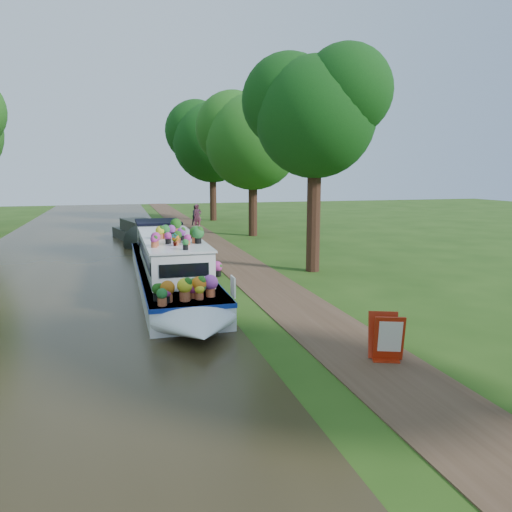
{
  "coord_description": "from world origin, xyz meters",
  "views": [
    {
      "loc": [
        -4.02,
        -16.08,
        4.09
      ],
      "look_at": [
        0.45,
        -0.15,
        1.3
      ],
      "focal_mm": 35.0,
      "sensor_mm": 36.0,
      "label": 1
    }
  ],
  "objects_px": {
    "pedestrian_pink": "(198,216)",
    "pedestrian_dark": "(196,215)",
    "second_boat": "(140,233)",
    "sandwich_board": "(386,339)",
    "plant_boat": "(171,266)"
  },
  "relations": [
    {
      "from": "plant_boat",
      "to": "second_boat",
      "type": "relative_size",
      "value": 1.92
    },
    {
      "from": "pedestrian_pink",
      "to": "pedestrian_dark",
      "type": "height_order",
      "value": "pedestrian_pink"
    },
    {
      "from": "second_boat",
      "to": "pedestrian_pink",
      "type": "bearing_deg",
      "value": 41.9
    },
    {
      "from": "second_boat",
      "to": "sandwich_board",
      "type": "bearing_deg",
      "value": -91.46
    },
    {
      "from": "plant_boat",
      "to": "pedestrian_pink",
      "type": "relative_size",
      "value": 7.79
    },
    {
      "from": "second_boat",
      "to": "pedestrian_pink",
      "type": "xyz_separation_m",
      "value": [
        4.45,
        6.33,
        0.37
      ]
    },
    {
      "from": "sandwich_board",
      "to": "pedestrian_dark",
      "type": "height_order",
      "value": "pedestrian_dark"
    },
    {
      "from": "plant_boat",
      "to": "pedestrian_pink",
      "type": "xyz_separation_m",
      "value": [
        3.99,
        19.18,
        0.05
      ]
    },
    {
      "from": "pedestrian_pink",
      "to": "second_boat",
      "type": "bearing_deg",
      "value": -143.73
    },
    {
      "from": "pedestrian_pink",
      "to": "pedestrian_dark",
      "type": "bearing_deg",
      "value": 66.12
    },
    {
      "from": "second_boat",
      "to": "pedestrian_dark",
      "type": "distance_m",
      "value": 9.3
    },
    {
      "from": "pedestrian_pink",
      "to": "pedestrian_dark",
      "type": "distance_m",
      "value": 1.75
    },
    {
      "from": "second_boat",
      "to": "pedestrian_pink",
      "type": "height_order",
      "value": "pedestrian_pink"
    },
    {
      "from": "pedestrian_pink",
      "to": "pedestrian_dark",
      "type": "xyz_separation_m",
      "value": [
        0.16,
        1.74,
        -0.09
      ]
    },
    {
      "from": "plant_boat",
      "to": "second_boat",
      "type": "height_order",
      "value": "plant_boat"
    }
  ]
}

